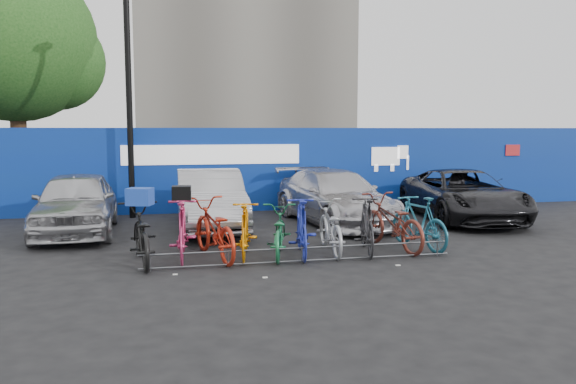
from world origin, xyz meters
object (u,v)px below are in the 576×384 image
object	(u,v)px
bike_rack	(302,255)
bike_5	(302,227)
lamppost	(129,94)
bike_3	(245,230)
bike_6	(330,227)
bike_9	(419,222)
car_3	(463,195)
bike_0	(141,235)
bike_1	(182,230)
car_1	(210,200)
bike_7	(367,225)
car_2	(335,197)
bike_2	(214,229)
bike_4	(279,232)
bike_8	(392,222)
tree	(22,46)
car_0	(76,203)

from	to	relation	value
bike_rack	bike_5	distance (m)	0.68
lamppost	bike_3	size ratio (longest dim) A/B	3.60
bike_3	bike_6	bearing A→B (deg)	-167.24
bike_9	car_3	bearing A→B (deg)	-142.95
bike_5	bike_0	bearing A→B (deg)	8.37
car_3	bike_1	xyz separation A→B (m)	(-7.29, -3.03, -0.11)
bike_1	car_1	bearing A→B (deg)	-100.28
bike_1	bike_7	xyz separation A→B (m)	(3.46, -0.21, -0.01)
car_2	bike_2	bearing A→B (deg)	-144.32
bike_3	bike_9	distance (m)	3.46
bike_0	bike_5	xyz separation A→B (m)	(2.89, -0.03, 0.02)
bike_3	bike_rack	bearing A→B (deg)	153.92
car_2	bike_6	world-z (taller)	car_2
car_3	bike_4	size ratio (longest dim) A/B	2.65
car_2	bike_7	bearing A→B (deg)	-106.27
bike_1	bike_9	world-z (taller)	bike_1
car_3	bike_3	world-z (taller)	car_3
car_3	bike_3	bearing A→B (deg)	-145.93
bike_2	bike_9	world-z (taller)	bike_2
bike_3	bike_4	distance (m)	0.62
bike_7	lamppost	bearing A→B (deg)	-36.36
car_1	bike_7	bearing A→B (deg)	-50.02
bike_4	bike_6	world-z (taller)	bike_6
bike_6	bike_8	size ratio (longest dim) A/B	0.92
bike_1	bike_2	distance (m)	0.56
bike_rack	bike_5	xyz separation A→B (m)	(0.13, 0.55, 0.38)
car_1	bike_5	distance (m)	3.61
bike_7	bike_8	distance (m)	0.63
bike_2	bike_5	world-z (taller)	same
bike_9	bike_2	bearing A→B (deg)	-12.02
bike_0	bike_9	xyz separation A→B (m)	(5.31, 0.12, 0.01)
bike_1	bike_3	world-z (taller)	bike_1
bike_7	bike_4	bearing A→B (deg)	11.35
tree	bike_rack	world-z (taller)	tree
bike_0	bike_rack	bearing A→B (deg)	160.87
bike_2	bike_8	size ratio (longest dim) A/B	1.01
tree	bike_5	xyz separation A→B (m)	(6.91, -10.11, -4.52)
bike_rack	bike_6	size ratio (longest dim) A/B	2.96
bike_1	bike_3	bearing A→B (deg)	178.18
bike_5	bike_8	xyz separation A→B (m)	(1.88, 0.23, -0.01)
lamppost	bike_1	bearing A→B (deg)	-77.48
car_3	bike_1	distance (m)	7.90
car_0	bike_5	distance (m)	5.56
bike_3	bike_8	xyz separation A→B (m)	(2.92, 0.10, 0.03)
bike_0	car_1	bearing A→B (deg)	-121.24
car_0	car_2	bearing A→B (deg)	-0.88
bike_1	bike_2	world-z (taller)	bike_1
car_3	bike_1	world-z (taller)	car_3
bike_9	car_2	bearing A→B (deg)	-90.08
bike_2	car_0	bearing A→B (deg)	-62.10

